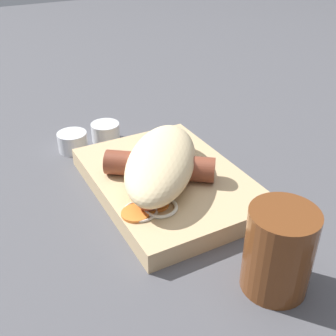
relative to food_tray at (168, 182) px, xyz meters
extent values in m
plane|color=#4C4C51|center=(0.00, 0.00, -0.01)|extent=(3.00, 3.00, 0.00)
cube|color=tan|center=(0.00, 0.00, 0.00)|extent=(0.26, 0.19, 0.03)
ellipsoid|color=beige|center=(-0.01, 0.01, 0.04)|extent=(0.21, 0.19, 0.05)
cylinder|color=brown|center=(0.00, 0.01, 0.03)|extent=(0.12, 0.14, 0.03)
sphere|color=brown|center=(0.06, -0.03, 0.03)|extent=(0.03, 0.03, 0.03)
sphere|color=brown|center=(-0.06, 0.06, 0.03)|extent=(0.03, 0.03, 0.03)
cylinder|color=orange|center=(-0.06, 0.05, 0.01)|extent=(0.04, 0.04, 0.00)
cylinder|color=orange|center=(-0.06, 0.05, 0.01)|extent=(0.04, 0.04, 0.00)
cylinder|color=orange|center=(-0.04, 0.05, 0.01)|extent=(0.03, 0.03, 0.00)
cylinder|color=orange|center=(-0.06, 0.07, 0.01)|extent=(0.03, 0.03, 0.00)
cylinder|color=orange|center=(-0.06, 0.08, 0.01)|extent=(0.04, 0.04, 0.00)
torus|color=silver|center=(-0.04, 0.05, 0.01)|extent=(0.03, 0.03, 0.00)
torus|color=silver|center=(-0.06, 0.05, 0.02)|extent=(0.04, 0.04, 0.00)
torus|color=silver|center=(-0.06, 0.07, 0.01)|extent=(0.04, 0.04, 0.00)
cylinder|color=silver|center=(0.18, 0.02, 0.00)|extent=(0.05, 0.05, 0.03)
cylinder|color=maroon|center=(0.18, 0.02, -0.01)|extent=(0.04, 0.04, 0.01)
cylinder|color=silver|center=(0.18, 0.08, 0.00)|extent=(0.05, 0.05, 0.03)
cylinder|color=white|center=(0.18, 0.08, -0.01)|extent=(0.04, 0.04, 0.01)
cylinder|color=brown|center=(-0.21, -0.01, 0.03)|extent=(0.07, 0.07, 0.09)
camera|label=1|loc=(-0.43, 0.23, 0.32)|focal=45.00mm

